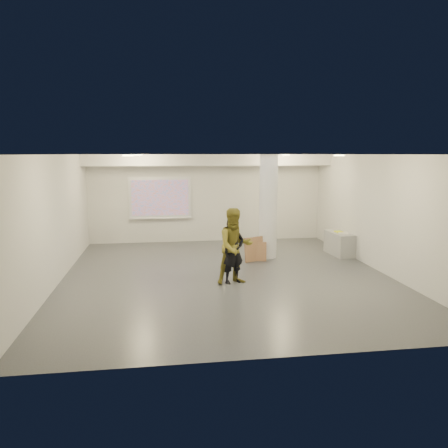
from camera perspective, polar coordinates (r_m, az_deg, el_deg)
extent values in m
cube|color=#3C3F44|center=(10.98, 0.30, -6.78)|extent=(8.00, 9.00, 0.01)
cube|color=silver|center=(10.56, 0.32, 9.07)|extent=(8.00, 9.00, 0.01)
cube|color=silver|center=(15.10, -2.24, 3.39)|extent=(8.00, 0.01, 3.00)
cube|color=silver|center=(6.33, 6.41, -4.75)|extent=(8.00, 0.01, 3.00)
cube|color=silver|center=(10.83, -21.12, 0.49)|extent=(0.01, 9.00, 3.00)
cube|color=silver|center=(11.93, 19.67, 1.32)|extent=(0.01, 9.00, 3.00)
cube|color=silver|center=(14.48, -2.04, 8.37)|extent=(8.00, 1.10, 0.36)
cylinder|color=#E7E178|center=(12.96, -11.17, 8.83)|extent=(0.22, 0.22, 0.02)
cylinder|color=#E7E178|center=(13.48, 8.09, 8.91)|extent=(0.22, 0.22, 0.02)
cylinder|color=#E7E178|center=(8.96, -12.41, 8.72)|extent=(0.22, 0.22, 0.02)
cylinder|color=#E7E178|center=(9.71, 14.80, 8.65)|extent=(0.22, 0.22, 0.02)
cylinder|color=white|center=(12.71, 5.80, 2.26)|extent=(0.52, 0.52, 3.00)
cube|color=silver|center=(14.97, -8.34, 3.44)|extent=(2.10, 0.06, 1.40)
cube|color=blue|center=(14.93, -8.34, 3.42)|extent=(1.90, 0.01, 1.20)
cube|color=silver|center=(15.00, -8.28, 0.76)|extent=(2.10, 0.08, 0.04)
cube|color=gray|center=(13.61, 14.82, -2.49)|extent=(0.55, 1.19, 0.68)
cube|color=silver|center=(13.46, 15.26, -1.12)|extent=(0.34, 0.40, 0.02)
cube|color=#D6E819|center=(13.60, 14.77, -0.98)|extent=(0.21, 0.28, 0.03)
cube|color=#875F3F|center=(12.39, 3.94, -3.31)|extent=(0.63, 0.40, 0.69)
cube|color=#875F3F|center=(12.44, 4.41, -3.61)|extent=(0.52, 0.25, 0.54)
imported|color=black|center=(10.23, 1.23, -3.53)|extent=(0.66, 0.57, 1.54)
imported|color=olive|center=(10.15, 1.45, -2.93)|extent=(0.98, 0.83, 1.78)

